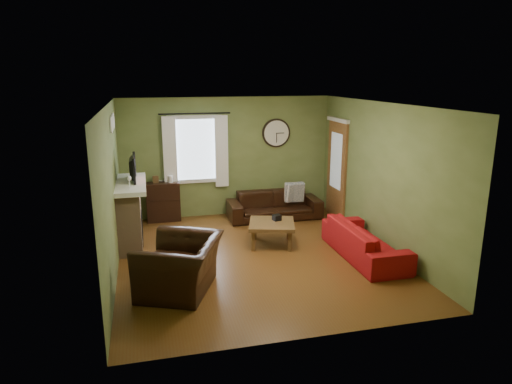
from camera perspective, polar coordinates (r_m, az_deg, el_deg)
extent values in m
cube|color=#5A3515|center=(7.98, 0.00, -8.07)|extent=(4.60, 5.20, 0.00)
cube|color=white|center=(7.38, -0.01, 10.91)|extent=(4.60, 5.20, 0.00)
cube|color=olive|center=(7.38, -17.60, 0.00)|extent=(0.00, 5.20, 2.60)
cube|color=olive|center=(8.42, 15.38, 1.89)|extent=(0.00, 5.20, 2.60)
cube|color=olive|center=(10.07, -3.58, 4.38)|extent=(4.60, 0.00, 2.60)
cube|color=olive|center=(5.19, 6.95, -5.43)|extent=(4.60, 0.00, 2.60)
cube|color=tan|center=(8.68, -15.49, -2.87)|extent=(0.40, 1.40, 1.10)
cube|color=black|center=(8.75, -14.14, -4.36)|extent=(0.04, 0.60, 0.55)
cube|color=white|center=(8.53, -15.56, 0.93)|extent=(0.58, 1.60, 0.08)
imported|color=black|center=(8.63, -15.50, 2.55)|extent=(0.08, 0.60, 0.35)
cube|color=#994C3F|center=(8.61, -14.99, 2.94)|extent=(0.02, 0.62, 0.36)
cylinder|color=white|center=(8.01, -17.66, 8.01)|extent=(0.28, 0.28, 0.03)
cylinder|color=white|center=(8.36, -17.53, 8.26)|extent=(0.28, 0.28, 0.03)
cylinder|color=white|center=(8.71, -17.40, 8.49)|extent=(0.28, 0.28, 0.03)
cylinder|color=black|center=(9.72, -7.66, 9.69)|extent=(0.03, 0.03, 1.50)
cube|color=white|center=(9.78, -10.71, 4.75)|extent=(0.28, 0.04, 1.55)
cube|color=white|center=(9.90, -4.33, 5.08)|extent=(0.28, 0.04, 1.55)
cube|color=brown|center=(10.07, 10.06, 2.75)|extent=(0.05, 0.90, 2.10)
imported|color=brown|center=(10.00, -12.28, 2.03)|extent=(0.30, 0.30, 0.02)
imported|color=black|center=(9.96, 2.30, -1.65)|extent=(2.01, 0.79, 0.59)
cube|color=gray|center=(10.07, 4.85, 0.00)|extent=(0.43, 0.23, 0.41)
cube|color=gray|center=(10.06, 4.81, -0.02)|extent=(0.43, 0.17, 0.42)
imported|color=maroon|center=(8.10, 13.43, -5.94)|extent=(0.78, 1.99, 0.58)
imported|color=black|center=(6.74, -9.46, -9.05)|extent=(1.43, 1.51, 0.78)
cube|color=black|center=(8.51, 2.60, -3.75)|extent=(0.16, 0.16, 0.11)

